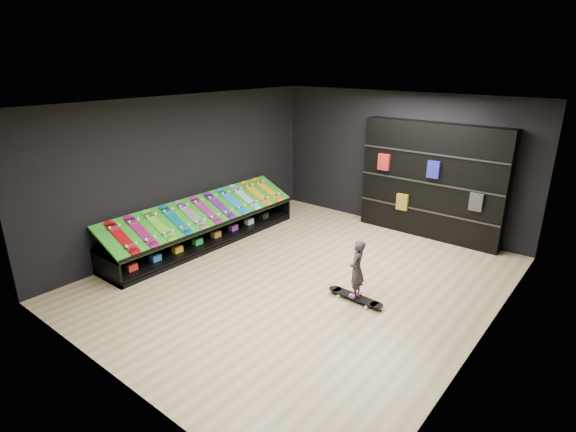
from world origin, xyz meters
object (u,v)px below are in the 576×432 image
Objects in this scene: display_rack at (205,232)px; floor_skateboard at (355,298)px; back_shelving at (431,181)px; child at (356,280)px.

display_rack reaches higher than floor_skateboard.
back_shelving is 3.53m from child.
floor_skateboard is (3.67, -0.10, -0.20)m from display_rack.
display_rack is 4.59× the size of floor_skateboard.
child reaches higher than display_rack.
back_shelving is (3.41, 3.32, 0.97)m from display_rack.
display_rack is at bearing -135.74° from back_shelving.
floor_skateboard is 1.71× the size of child.
child is (0.00, 0.00, 0.33)m from floor_skateboard.
display_rack is 7.87× the size of child.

